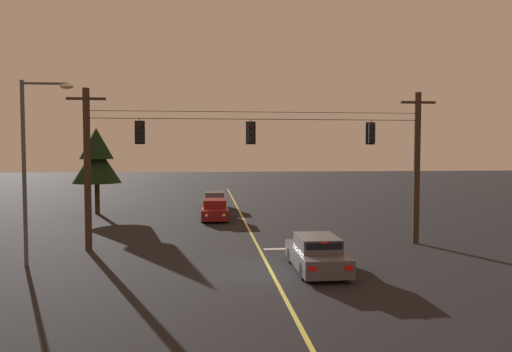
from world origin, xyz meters
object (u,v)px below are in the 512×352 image
(car_waiting_near_lane, at_px, (317,254))
(car_oncoming_trailing, at_px, (214,201))
(traffic_light_centre, at_px, (371,133))
(tree_verge_near, at_px, (97,158))
(traffic_light_leftmost, at_px, (139,132))
(traffic_light_left_inner, at_px, (251,133))
(street_lamp_corner, at_px, (32,154))
(car_oncoming_lead, at_px, (215,210))

(car_waiting_near_lane, distance_m, car_oncoming_trailing, 20.61)
(traffic_light_centre, relative_size, tree_verge_near, 0.19)
(traffic_light_leftmost, distance_m, traffic_light_left_inner, 5.33)
(street_lamp_corner, distance_m, tree_verge_near, 16.24)
(car_waiting_near_lane, height_order, tree_verge_near, tree_verge_near)
(car_oncoming_lead, relative_size, car_oncoming_trailing, 1.00)
(traffic_light_leftmost, xyz_separation_m, traffic_light_centre, (11.36, 0.00, 0.00))
(traffic_light_leftmost, height_order, car_waiting_near_lane, traffic_light_leftmost)
(car_oncoming_lead, height_order, tree_verge_near, tree_verge_near)
(car_oncoming_lead, distance_m, tree_verge_near, 10.22)
(traffic_light_leftmost, bearing_deg, traffic_light_centre, 0.00)
(tree_verge_near, bearing_deg, car_waiting_near_lane, -55.31)
(traffic_light_left_inner, height_order, street_lamp_corner, street_lamp_corner)
(traffic_light_left_inner, distance_m, traffic_light_centre, 6.03)
(car_oncoming_trailing, bearing_deg, traffic_light_leftmost, -103.55)
(traffic_light_left_inner, relative_size, car_oncoming_trailing, 0.28)
(traffic_light_left_inner, xyz_separation_m, street_lamp_corner, (-9.24, -2.76, -1.03))
(traffic_light_left_inner, relative_size, car_waiting_near_lane, 0.28)
(car_oncoming_lead, xyz_separation_m, car_oncoming_trailing, (0.07, 5.97, 0.00))
(traffic_light_centre, bearing_deg, traffic_light_left_inner, 180.00)
(traffic_light_leftmost, distance_m, car_oncoming_lead, 11.38)
(traffic_light_centre, relative_size, street_lamp_corner, 0.16)
(car_waiting_near_lane, distance_m, tree_verge_near, 22.38)
(traffic_light_left_inner, distance_m, car_oncoming_trailing, 16.38)
(traffic_light_leftmost, height_order, street_lamp_corner, street_lamp_corner)
(street_lamp_corner, bearing_deg, tree_verge_near, 94.16)
(traffic_light_centre, bearing_deg, car_waiting_near_lane, -129.22)
(car_waiting_near_lane, bearing_deg, traffic_light_leftmost, 147.67)
(traffic_light_left_inner, relative_size, traffic_light_centre, 1.00)
(traffic_light_centre, xyz_separation_m, car_waiting_near_lane, (-3.87, -4.74, -4.96))
(traffic_light_centre, xyz_separation_m, car_oncoming_lead, (-7.69, 9.56, -4.96))
(traffic_light_left_inner, bearing_deg, car_oncoming_trailing, 95.82)
(car_oncoming_lead, height_order, street_lamp_corner, street_lamp_corner)
(street_lamp_corner, xyz_separation_m, tree_verge_near, (-1.18, 16.19, -0.40))
(traffic_light_left_inner, bearing_deg, tree_verge_near, 127.79)
(traffic_light_leftmost, height_order, traffic_light_centre, same)
(tree_verge_near, bearing_deg, street_lamp_corner, -85.84)
(traffic_light_centre, bearing_deg, tree_verge_near, 140.77)
(traffic_light_left_inner, relative_size, tree_verge_near, 0.19)
(traffic_light_leftmost, relative_size, car_oncoming_trailing, 0.28)
(car_oncoming_trailing, bearing_deg, traffic_light_centre, -63.87)
(street_lamp_corner, bearing_deg, car_oncoming_trailing, 67.29)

